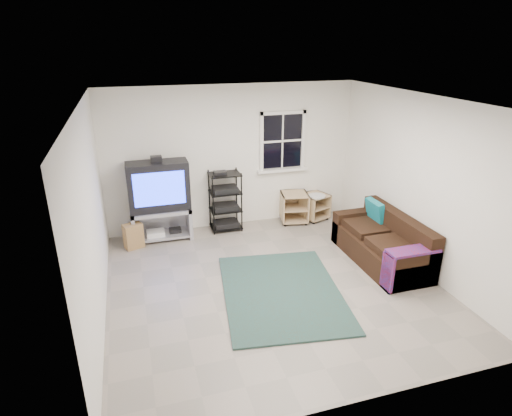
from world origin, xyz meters
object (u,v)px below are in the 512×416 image
object	(u,v)px
side_table_right	(314,204)
side_table_left	(294,206)
av_rack	(225,205)
tv_unit	(159,194)
sofa	(383,244)

from	to	relation	value
side_table_right	side_table_left	bearing A→B (deg)	179.92
side_table_right	av_rack	bearing A→B (deg)	179.84
tv_unit	side_table_right	world-z (taller)	tv_unit
av_rack	sofa	xyz separation A→B (m)	(2.11, -1.92, -0.19)
av_rack	side_table_left	xyz separation A→B (m)	(1.34, -0.00, -0.17)
tv_unit	side_table_right	bearing A→B (deg)	0.96
side_table_left	sofa	distance (m)	2.06
av_rack	sofa	size ratio (longest dim) A/B	0.61
tv_unit	side_table_right	xyz separation A→B (m)	(2.94, 0.05, -0.53)
tv_unit	side_table_left	distance (m)	2.57
tv_unit	sofa	distance (m)	3.81
av_rack	side_table_left	bearing A→B (deg)	-0.19
av_rack	side_table_right	world-z (taller)	av_rack
sofa	av_rack	bearing A→B (deg)	137.76
tv_unit	sofa	bearing A→B (deg)	-29.58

